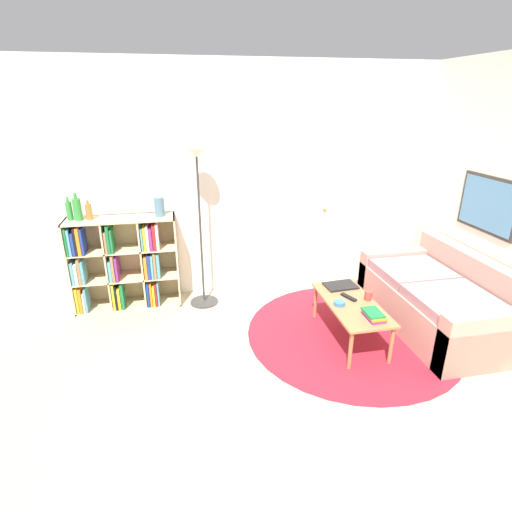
# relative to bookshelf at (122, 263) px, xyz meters

# --- Properties ---
(ground_plane) EXTENTS (14.00, 14.00, 0.00)m
(ground_plane) POSITION_rel_bookshelf_xyz_m (1.48, -2.26, -0.51)
(ground_plane) COLOR tan
(wall_back) EXTENTS (7.29, 0.11, 2.60)m
(wall_back) POSITION_rel_bookshelf_xyz_m (1.51, 0.21, 0.78)
(wall_back) COLOR silver
(wall_back) RESTS_ON ground_plane
(wall_right) EXTENTS (0.08, 5.45, 2.60)m
(wall_right) POSITION_rel_bookshelf_xyz_m (3.65, -1.04, 0.79)
(wall_right) COLOR silver
(wall_right) RESTS_ON ground_plane
(rug) EXTENTS (2.09, 2.09, 0.01)m
(rug) POSITION_rel_bookshelf_xyz_m (2.27, -1.07, -0.51)
(rug) COLOR maroon
(rug) RESTS_ON ground_plane
(bookshelf) EXTENTS (1.14, 0.34, 1.02)m
(bookshelf) POSITION_rel_bookshelf_xyz_m (0.00, 0.00, 0.00)
(bookshelf) COLOR beige
(bookshelf) RESTS_ON ground_plane
(floor_lamp) EXTENTS (0.32, 0.32, 1.74)m
(floor_lamp) POSITION_rel_bookshelf_xyz_m (0.87, -0.12, 0.78)
(floor_lamp) COLOR #333333
(floor_lamp) RESTS_ON ground_plane
(couch) EXTENTS (0.91, 1.65, 0.74)m
(couch) POSITION_rel_bookshelf_xyz_m (3.21, -1.08, -0.24)
(couch) COLOR tan
(couch) RESTS_ON ground_plane
(coffee_table) EXTENTS (0.46, 0.98, 0.39)m
(coffee_table) POSITION_rel_bookshelf_xyz_m (2.20, -1.14, -0.16)
(coffee_table) COLOR #996B42
(coffee_table) RESTS_ON ground_plane
(laptop) EXTENTS (0.34, 0.24, 0.02)m
(laptop) POSITION_rel_bookshelf_xyz_m (2.23, -0.79, -0.11)
(laptop) COLOR black
(laptop) RESTS_ON coffee_table
(bowl) EXTENTS (0.11, 0.11, 0.04)m
(bowl) POSITION_rel_bookshelf_xyz_m (2.07, -1.16, -0.10)
(bowl) COLOR teal
(bowl) RESTS_ON coffee_table
(book_stack_on_table) EXTENTS (0.15, 0.22, 0.07)m
(book_stack_on_table) POSITION_rel_bookshelf_xyz_m (2.26, -1.47, -0.08)
(book_stack_on_table) COLOR silver
(book_stack_on_table) RESTS_ON coffee_table
(cup) EXTENTS (0.07, 0.07, 0.09)m
(cup) POSITION_rel_bookshelf_xyz_m (2.38, -1.12, -0.07)
(cup) COLOR #A33D33
(cup) RESTS_ON coffee_table
(remote) EXTENTS (0.11, 0.18, 0.02)m
(remote) POSITION_rel_bookshelf_xyz_m (2.21, -1.05, -0.11)
(remote) COLOR black
(remote) RESTS_ON coffee_table
(bottle_left) EXTENTS (0.06, 0.06, 0.24)m
(bottle_left) POSITION_rel_bookshelf_xyz_m (-0.45, 0.02, 0.61)
(bottle_left) COLOR #2D8438
(bottle_left) RESTS_ON bookshelf
(bottle_middle) EXTENTS (0.08, 0.08, 0.29)m
(bottle_middle) POSITION_rel_bookshelf_xyz_m (-0.37, -0.01, 0.63)
(bottle_middle) COLOR #2D8438
(bottle_middle) RESTS_ON bookshelf
(bottle_right) EXTENTS (0.06, 0.06, 0.21)m
(bottle_right) POSITION_rel_bookshelf_xyz_m (-0.26, 0.00, 0.60)
(bottle_right) COLOR olive
(bottle_right) RESTS_ON bookshelf
(vase_on_shelf) EXTENTS (0.11, 0.11, 0.20)m
(vase_on_shelf) POSITION_rel_bookshelf_xyz_m (0.45, -0.00, 0.61)
(vase_on_shelf) COLOR slate
(vase_on_shelf) RESTS_ON bookshelf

